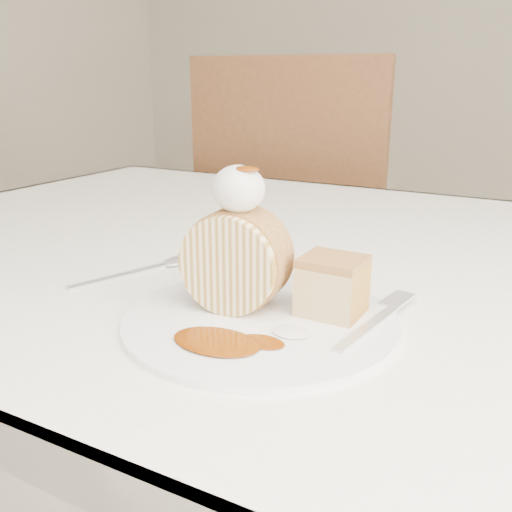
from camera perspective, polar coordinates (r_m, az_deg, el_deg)
The scene contains 10 objects.
table at distance 0.76m, azimuth 6.78°, elevation -6.05°, with size 1.40×0.90×0.75m.
chair_far at distance 1.53m, azimuth 4.33°, elevation 2.87°, with size 0.53×0.53×1.01m.
plate at distance 0.52m, azimuth 0.45°, elevation -6.42°, with size 0.25×0.25×0.01m, color white.
roulade_slice at distance 0.52m, azimuth -2.05°, elevation -0.42°, with size 0.09×0.09×0.05m, color beige.
cake_chunk at distance 0.52m, azimuth 7.62°, elevation -3.32°, with size 0.05×0.05×0.05m, color #AB7F40.
whipped_cream at distance 0.50m, azimuth -1.78°, elevation 6.73°, with size 0.05×0.05×0.04m, color silver.
caramel_drizzle at distance 0.49m, azimuth -0.98°, elevation 9.30°, with size 0.02×0.02×0.01m, color #6B2B04.
caramel_pool at distance 0.47m, azimuth -4.00°, elevation -8.49°, with size 0.08×0.05×0.00m, color #6B2B04, non-canonical shape.
fork at distance 0.50m, azimuth 11.05°, elevation -7.12°, with size 0.02×0.15×0.00m, color silver.
spoon at distance 0.65m, azimuth -13.60°, elevation -2.01°, with size 0.02×0.14×0.00m, color silver.
Camera 1 is at (0.25, -0.45, 0.96)m, focal length 40.00 mm.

